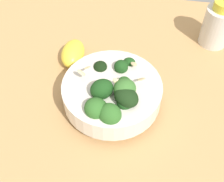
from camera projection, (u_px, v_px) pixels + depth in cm
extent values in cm
cube|color=tan|center=(100.00, 87.00, 66.16)|extent=(69.37, 69.37, 3.35)
cylinder|color=silver|center=(112.00, 101.00, 60.62)|extent=(10.73, 10.73, 1.45)
cylinder|color=silver|center=(112.00, 92.00, 58.38)|extent=(19.51, 19.51, 4.35)
cylinder|color=beige|center=(112.00, 86.00, 57.01)|extent=(16.36, 16.36, 0.80)
cylinder|color=#3C7A32|center=(121.00, 72.00, 60.36)|extent=(1.44, 1.63, 1.80)
ellipsoid|color=#194216|center=(121.00, 67.00, 59.05)|extent=(3.72, 4.21, 4.20)
cylinder|color=#2F662B|center=(96.00, 114.00, 54.02)|extent=(1.70, 1.54, 1.42)
ellipsoid|color=#2D6023|center=(96.00, 108.00, 52.64)|extent=(6.89, 6.07, 5.55)
cylinder|color=#2F662B|center=(110.00, 120.00, 53.20)|extent=(2.01, 2.16, 1.38)
ellipsoid|color=#2D6023|center=(110.00, 114.00, 51.85)|extent=(5.71, 6.15, 5.02)
cylinder|color=#4A8F3C|center=(124.00, 89.00, 56.41)|extent=(1.35, 1.44, 1.73)
ellipsoid|color=#23511C|center=(124.00, 84.00, 55.20)|extent=(3.25, 3.69, 3.42)
cylinder|color=#3C7A32|center=(129.00, 68.00, 62.09)|extent=(1.43, 1.32, 1.79)
ellipsoid|color=#194216|center=(129.00, 63.00, 60.96)|extent=(3.83, 3.48, 2.90)
cylinder|color=#3C7A32|center=(124.00, 95.00, 55.74)|extent=(1.78, 1.72, 1.85)
ellipsoid|color=#386B2B|center=(125.00, 89.00, 54.28)|extent=(6.23, 6.64, 4.89)
cylinder|color=#4A8F3C|center=(125.00, 107.00, 54.80)|extent=(1.88, 1.69, 1.42)
ellipsoid|color=#194216|center=(125.00, 102.00, 53.63)|extent=(4.88, 4.59, 3.35)
cylinder|color=#589D47|center=(101.00, 72.00, 60.81)|extent=(1.54, 1.25, 1.81)
ellipsoid|color=black|center=(100.00, 67.00, 59.64)|extent=(3.89, 3.98, 2.30)
cylinder|color=#3C7A32|center=(126.00, 103.00, 54.76)|extent=(2.08, 1.95, 1.74)
ellipsoid|color=black|center=(126.00, 97.00, 53.31)|extent=(6.66, 6.12, 4.86)
cylinder|color=#3C7A32|center=(102.00, 95.00, 55.68)|extent=(1.60, 1.65, 1.37)
ellipsoid|color=#194216|center=(102.00, 89.00, 54.44)|extent=(5.94, 6.69, 5.69)
ellipsoid|color=#DBBC84|center=(134.00, 62.00, 59.07)|extent=(1.95, 2.03, 0.75)
ellipsoid|color=#DBBC84|center=(141.00, 79.00, 55.50)|extent=(1.98, 1.31, 1.36)
ellipsoid|color=#DBBC84|center=(117.00, 82.00, 54.35)|extent=(2.07, 1.64, 1.36)
ellipsoid|color=#DBBC84|center=(132.00, 92.00, 54.87)|extent=(1.92, 2.03, 0.33)
ellipsoid|color=#DBBC84|center=(131.00, 91.00, 55.45)|extent=(2.03, 1.89, 1.05)
ellipsoid|color=#DBBC84|center=(87.00, 68.00, 56.82)|extent=(1.60, 1.89, 1.29)
ellipsoid|color=#DBBC84|center=(81.00, 73.00, 56.20)|extent=(1.91, 1.51, 1.24)
ellipsoid|color=yellow|center=(73.00, 53.00, 67.55)|extent=(5.54, 8.60, 4.36)
cylinder|color=beige|center=(217.00, 26.00, 69.69)|extent=(6.79, 6.79, 9.46)
cylinder|color=gold|center=(224.00, 6.00, 65.26)|extent=(4.53, 4.53, 2.02)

